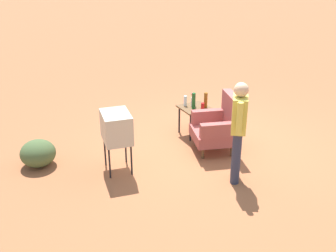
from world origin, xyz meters
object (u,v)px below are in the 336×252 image
Objects in this scene: bottle_wine_green at (194,101)px; armchair at (220,125)px; flower_vase at (193,99)px; person_standing at (238,127)px; bottle_short_clear at (185,101)px; side_table at (195,111)px; tv_on_stand at (117,127)px; soda_can_red at (203,106)px; bottle_tall_amber at (206,100)px.

armchair is at bearing 8.27° from bottle_wine_green.
flower_vase is at bearing -177.20° from armchair.
person_standing reaches higher than bottle_short_clear.
armchair is at bearing 3.19° from side_table.
person_standing reaches higher than armchair.
armchair reaches higher than bottle_wine_green.
bottle_wine_green is at bearing -27.23° from flower_vase.
tv_on_stand is 1.89m from bottle_wine_green.
person_standing is (1.00, -0.35, 0.44)m from armchair.
bottle_short_clear is (-0.81, 1.74, -0.10)m from tv_on_stand.
soda_can_red reaches higher than side_table.
bottle_wine_green is at bearing 15.28° from bottle_short_clear.
flower_vase reaches higher than bottle_short_clear.
bottle_tall_amber is (0.05, 0.24, -0.01)m from bottle_wine_green.
tv_on_stand is at bearing -71.02° from side_table.
flower_vase is (-1.87, 0.31, -0.21)m from person_standing.
tv_on_stand is at bearing -75.66° from soda_can_red.
side_table is at bearing 36.35° from bottle_short_clear.
side_table is 0.57× the size of tv_on_stand.
soda_can_red is 0.25m from flower_vase.
tv_on_stand is 5.15× the size of bottle_short_clear.
person_standing reaches higher than tv_on_stand.
bottle_wine_green is 2.62× the size of soda_can_red.
bottle_wine_green is at bearing -51.47° from side_table.
soda_can_red is at bearing 104.34° from tv_on_stand.
armchair is at bearing 9.90° from bottle_short_clear.
bottle_tall_amber is (-0.54, 2.04, -0.05)m from tv_on_stand.
armchair is 3.31× the size of bottle_wine_green.
bottle_short_clear reaches higher than soda_can_red.
bottle_tall_amber reaches higher than soda_can_red.
armchair is at bearing -10.76° from bottle_tall_amber.
side_table is 1.82× the size of bottle_wine_green.
side_table is 1.87m from person_standing.
armchair is at bearing -3.63° from soda_can_red.
bottle_wine_green is at bearing -101.70° from bottle_tall_amber.
person_standing is at bearing -9.42° from flower_vase.
bottle_short_clear is 1.64× the size of soda_can_red.
bottle_short_clear is at bearing -126.10° from flower_vase.
flower_vase is (-0.13, 0.07, -0.01)m from bottle_wine_green.
side_table is 2.91× the size of bottle_short_clear.
armchair reaches higher than bottle_tall_amber.
soda_can_red is at bearing -65.72° from bottle_tall_amber.
bottle_wine_green is 0.14m from flower_vase.
tv_on_stand is at bearing -71.85° from bottle_wine_green.
armchair is 1.00m from bottle_short_clear.
tv_on_stand is at bearing -65.01° from bottle_short_clear.
tv_on_stand reaches higher than flower_vase.
person_standing is at bearing -9.76° from side_table.
flower_vase is (-0.72, 1.87, -0.05)m from tv_on_stand.
armchair is 1.82× the size of side_table.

